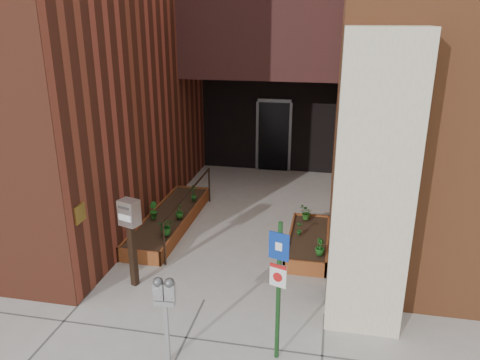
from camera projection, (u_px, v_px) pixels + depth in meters
The scene contains 14 objects.
ground at pixel (204, 300), 7.87m from camera, with size 80.00×80.00×0.00m, color #9E9991.
planter_left at pixel (170, 220), 10.61m from camera, with size 0.90×3.60×0.30m.
planter_right at pixel (308, 243), 9.56m from camera, with size 0.80×2.20×0.30m.
handrail at pixel (190, 198), 10.27m from camera, with size 0.04×3.34×0.90m.
parking_meter at pixel (165, 298), 6.16m from camera, with size 0.30×0.15×1.31m.
sign_post at pixel (278, 278), 6.12m from camera, with size 0.27×0.11×2.07m.
payment_dropbox at pixel (130, 225), 7.94m from camera, with size 0.38×0.32×1.62m.
shrub_left_a at pixel (166, 226), 9.49m from camera, with size 0.34×0.34×0.38m, color #1E601B.
shrub_left_b at pixel (153, 210), 10.26m from camera, with size 0.21×0.21×0.37m, color #1E611B.
shrub_left_c at pixel (179, 211), 10.26m from camera, with size 0.19×0.19×0.33m, color #1D5217.
shrub_left_d at pixel (193, 192), 11.24m from camera, with size 0.22×0.22×0.41m, color #1B601C.
shrub_right_a at pixel (320, 247), 8.69m from camera, with size 0.18×0.18×0.32m, color #184F16.
shrub_right_b at pixel (299, 228), 9.48m from camera, with size 0.15×0.15×0.29m, color #175118.
shrub_right_c at pixel (306, 213), 10.19m from camera, with size 0.29×0.29×0.32m, color #225217.
Camera 1 is at (1.93, -6.50, 4.52)m, focal length 35.00 mm.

